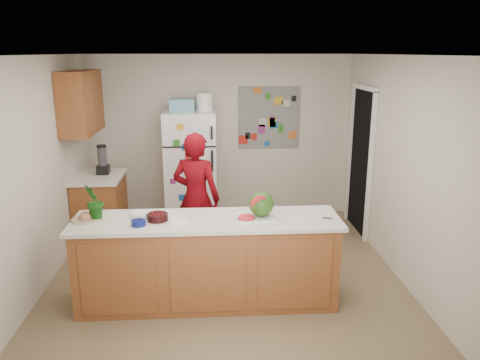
{
  "coord_description": "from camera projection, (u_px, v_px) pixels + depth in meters",
  "views": [
    {
      "loc": [
        -0.14,
        -4.91,
        2.53
      ],
      "look_at": [
        0.18,
        0.2,
        1.12
      ],
      "focal_mm": 35.0,
      "sensor_mm": 36.0,
      "label": 1
    }
  ],
  "objects": [
    {
      "name": "fridge_top_bin",
      "position": [
        182.0,
        105.0,
        6.71
      ],
      "size": [
        0.35,
        0.28,
        0.18
      ],
      "primitive_type": "cube",
      "color": "#5999B2",
      "rests_on": "refrigerator"
    },
    {
      "name": "peninsula_base",
      "position": [
        208.0,
        263.0,
        4.8
      ],
      "size": [
        2.6,
        0.62,
        0.88
      ],
      "primitive_type": "cube",
      "color": "brown",
      "rests_on": "floor"
    },
    {
      "name": "blender_appliance",
      "position": [
        102.0,
        160.0,
        6.42
      ],
      "size": [
        0.12,
        0.12,
        0.38
      ],
      "primitive_type": "cylinder",
      "color": "black",
      "rests_on": "side_counter_top"
    },
    {
      "name": "floor",
      "position": [
        226.0,
        279.0,
        5.41
      ],
      "size": [
        4.0,
        4.5,
        0.02
      ],
      "primitive_type": "cube",
      "color": "brown",
      "rests_on": "ground"
    },
    {
      "name": "doorway",
      "position": [
        361.0,
        162.0,
        6.65
      ],
      "size": [
        0.03,
        0.85,
        2.04
      ],
      "primitive_type": "cube",
      "color": "black",
      "rests_on": "ground"
    },
    {
      "name": "keys",
      "position": [
        327.0,
        219.0,
        4.66
      ],
      "size": [
        0.11,
        0.07,
        0.01
      ],
      "primitive_type": "cube",
      "rotation": [
        0.0,
        0.0,
        -0.33
      ],
      "color": "slate",
      "rests_on": "peninsula_top"
    },
    {
      "name": "peninsula_top",
      "position": [
        207.0,
        221.0,
        4.67
      ],
      "size": [
        2.68,
        0.7,
        0.04
      ],
      "primitive_type": "cube",
      "color": "silver",
      "rests_on": "peninsula_base"
    },
    {
      "name": "upper_cabinets",
      "position": [
        81.0,
        102.0,
        6.04
      ],
      "size": [
        0.35,
        1.0,
        0.8
      ],
      "primitive_type": "cube",
      "color": "brown",
      "rests_on": "wall_left"
    },
    {
      "name": "person",
      "position": [
        196.0,
        198.0,
        5.68
      ],
      "size": [
        0.69,
        0.56,
        1.62
      ],
      "primitive_type": "imported",
      "rotation": [
        0.0,
        0.0,
        2.81
      ],
      "color": "#60050B",
      "rests_on": "floor"
    },
    {
      "name": "watermelon",
      "position": [
        261.0,
        204.0,
        4.69
      ],
      "size": [
        0.25,
        0.25,
        0.25
      ],
      "primitive_type": "sphere",
      "color": "#235519",
      "rests_on": "cutting_board"
    },
    {
      "name": "side_counter_base",
      "position": [
        101.0,
        208.0,
        6.49
      ],
      "size": [
        0.6,
        0.8,
        0.86
      ],
      "primitive_type": "cube",
      "color": "brown",
      "rests_on": "floor"
    },
    {
      "name": "potted_plant",
      "position": [
        95.0,
        202.0,
        4.6
      ],
      "size": [
        0.18,
        0.22,
        0.37
      ],
      "primitive_type": "imported",
      "rotation": [
        0.0,
        0.0,
        4.79
      ],
      "color": "#193D11",
      "rests_on": "peninsula_top"
    },
    {
      "name": "wall_right",
      "position": [
        406.0,
        171.0,
        5.19
      ],
      "size": [
        0.02,
        4.5,
        2.5
      ],
      "primitive_type": "cube",
      "color": "beige",
      "rests_on": "ground"
    },
    {
      "name": "wall_back",
      "position": [
        220.0,
        137.0,
        7.25
      ],
      "size": [
        4.0,
        0.02,
        2.5
      ],
      "primitive_type": "cube",
      "color": "beige",
      "rests_on": "ground"
    },
    {
      "name": "ceiling",
      "position": [
        224.0,
        54.0,
        4.74
      ],
      "size": [
        4.0,
        4.5,
        0.02
      ],
      "primitive_type": "cube",
      "color": "white",
      "rests_on": "wall_back"
    },
    {
      "name": "cherry_bowl",
      "position": [
        158.0,
        217.0,
        4.62
      ],
      "size": [
        0.26,
        0.26,
        0.07
      ],
      "primitive_type": "cylinder",
      "rotation": [
        0.0,
        0.0,
        0.39
      ],
      "color": "black",
      "rests_on": "peninsula_top"
    },
    {
      "name": "watermelon_slice",
      "position": [
        246.0,
        217.0,
        4.64
      ],
      "size": [
        0.16,
        0.16,
        0.02
      ],
      "primitive_type": "cylinder",
      "color": "red",
      "rests_on": "cutting_board"
    },
    {
      "name": "plate",
      "position": [
        86.0,
        219.0,
        4.63
      ],
      "size": [
        0.34,
        0.34,
        0.02
      ],
      "primitive_type": "cylinder",
      "rotation": [
        0.0,
        0.0,
        0.26
      ],
      "color": "#C5B794",
      "rests_on": "peninsula_top"
    },
    {
      "name": "side_counter_top",
      "position": [
        98.0,
        177.0,
        6.37
      ],
      "size": [
        0.64,
        0.84,
        0.04
      ],
      "primitive_type": "cube",
      "color": "silver",
      "rests_on": "side_counter_base"
    },
    {
      "name": "photo_collage",
      "position": [
        269.0,
        118.0,
        7.19
      ],
      "size": [
        0.95,
        0.01,
        0.95
      ],
      "primitive_type": "cube",
      "color": "slate",
      "rests_on": "wall_back"
    },
    {
      "name": "white_bowl",
      "position": [
        140.0,
        215.0,
        4.69
      ],
      "size": [
        0.22,
        0.22,
        0.06
      ],
      "primitive_type": "cylinder",
      "rotation": [
        0.0,
        0.0,
        -0.18
      ],
      "color": "white",
      "rests_on": "peninsula_top"
    },
    {
      "name": "wall_left",
      "position": [
        36.0,
        177.0,
        4.95
      ],
      "size": [
        0.02,
        4.5,
        2.5
      ],
      "primitive_type": "cube",
      "color": "beige",
      "rests_on": "ground"
    },
    {
      "name": "cobalt_bowl",
      "position": [
        139.0,
        223.0,
        4.49
      ],
      "size": [
        0.18,
        0.18,
        0.05
      ],
      "primitive_type": "cylinder",
      "rotation": [
        0.0,
        0.0,
        0.42
      ],
      "color": "#0B1255",
      "rests_on": "peninsula_top"
    },
    {
      "name": "cutting_board",
      "position": [
        256.0,
        217.0,
        4.7
      ],
      "size": [
        0.4,
        0.31,
        0.01
      ],
      "primitive_type": "cube",
      "rotation": [
        0.0,
        0.0,
        0.06
      ],
      "color": "white",
      "rests_on": "peninsula_top"
    },
    {
      "name": "refrigerator",
      "position": [
        191.0,
        169.0,
        6.96
      ],
      "size": [
        0.75,
        0.7,
        1.7
      ],
      "primitive_type": "cube",
      "color": "silver",
      "rests_on": "floor"
    },
    {
      "name": "paper_towel",
      "position": [
        179.0,
        221.0,
        4.57
      ],
      "size": [
        0.19,
        0.17,
        0.02
      ],
      "primitive_type": "cube",
      "rotation": [
        0.0,
        0.0,
        0.05
      ],
      "color": "silver",
      "rests_on": "peninsula_top"
    }
  ]
}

